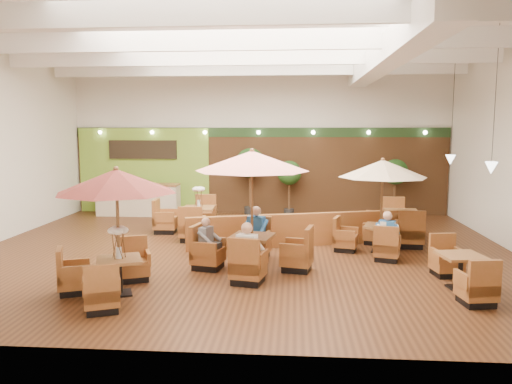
# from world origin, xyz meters

# --- Properties ---
(room) EXTENTS (14.04, 14.00, 5.52)m
(room) POSITION_xyz_m (0.25, 1.22, 3.63)
(room) COLOR #381E0F
(room) RESTS_ON ground
(service_counter) EXTENTS (3.00, 0.75, 1.18)m
(service_counter) POSITION_xyz_m (-4.40, 5.10, 0.58)
(service_counter) COLOR beige
(service_counter) RESTS_ON ground
(booth_divider) EXTENTS (6.27, 1.98, 0.90)m
(booth_divider) POSITION_xyz_m (1.61, 0.72, 0.45)
(booth_divider) COLOR brown
(booth_divider) RESTS_ON ground
(table_0) EXTENTS (2.44, 2.59, 2.49)m
(table_0) POSITION_xyz_m (-2.08, -3.62, 1.78)
(table_0) COLOR brown
(table_0) RESTS_ON ground
(table_1) EXTENTS (2.80, 2.80, 2.76)m
(table_1) POSITION_xyz_m (0.38, -1.72, 1.87)
(table_1) COLOR brown
(table_1) RESTS_ON ground
(table_2) EXTENTS (2.39, 2.51, 2.46)m
(table_2) POSITION_xyz_m (3.52, 0.19, 1.78)
(table_2) COLOR brown
(table_2) RESTS_ON ground
(table_3) EXTENTS (1.88, 2.78, 1.60)m
(table_3) POSITION_xyz_m (-1.85, 2.08, 0.47)
(table_3) COLOR brown
(table_3) RESTS_ON ground
(table_4) EXTENTS (0.92, 2.47, 0.90)m
(table_4) POSITION_xyz_m (4.64, -2.78, 0.34)
(table_4) COLOR brown
(table_4) RESTS_ON ground
(table_5) EXTENTS (0.99, 2.82, 1.05)m
(table_5) POSITION_xyz_m (4.44, 1.81, 0.40)
(table_5) COLOR brown
(table_5) RESTS_ON ground
(topiary_0) EXTENTS (1.07, 1.07, 2.48)m
(topiary_0) POSITION_xyz_m (-0.28, 5.30, 1.85)
(topiary_0) COLOR black
(topiary_0) RESTS_ON ground
(topiary_1) EXTENTS (0.88, 0.88, 2.04)m
(topiary_1) POSITION_xyz_m (1.14, 5.30, 1.52)
(topiary_1) COLOR black
(topiary_1) RESTS_ON ground
(topiary_2) EXTENTS (0.91, 0.91, 2.11)m
(topiary_2) POSITION_xyz_m (4.91, 5.30, 1.57)
(topiary_2) COLOR black
(topiary_2) RESTS_ON ground
(diner_0) EXTENTS (0.45, 0.41, 0.83)m
(diner_0) POSITION_xyz_m (0.38, -2.73, 0.77)
(diner_0) COLOR white
(diner_0) RESTS_ON ground
(diner_1) EXTENTS (0.46, 0.42, 0.83)m
(diner_1) POSITION_xyz_m (0.38, -0.71, 0.77)
(diner_1) COLOR #245C9E
(diner_1) RESTS_ON ground
(diner_2) EXTENTS (0.37, 0.40, 0.73)m
(diner_2) POSITION_xyz_m (-0.63, -1.72, 0.73)
(diner_2) COLOR slate
(diner_2) RESTS_ON ground
(diner_3) EXTENTS (0.43, 0.39, 0.77)m
(diner_3) POSITION_xyz_m (3.57, -0.70, 0.75)
(diner_3) COLOR #245C9E
(diner_3) RESTS_ON ground
(diner_4) EXTENTS (0.39, 0.33, 0.75)m
(diner_4) POSITION_xyz_m (3.57, -0.70, 0.74)
(diner_4) COLOR white
(diner_4) RESTS_ON ground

